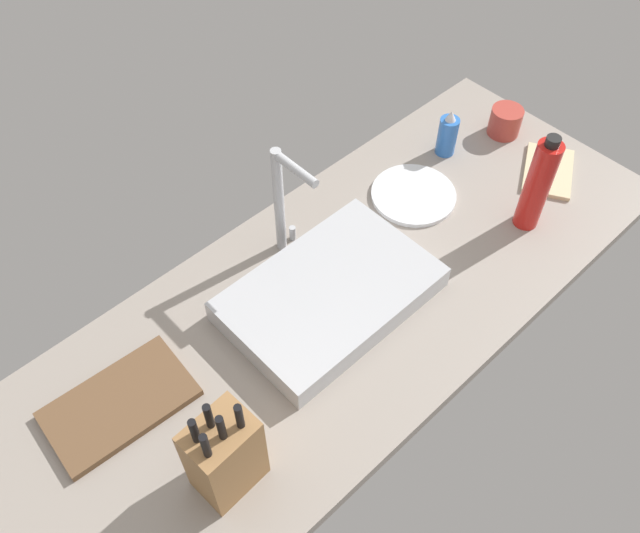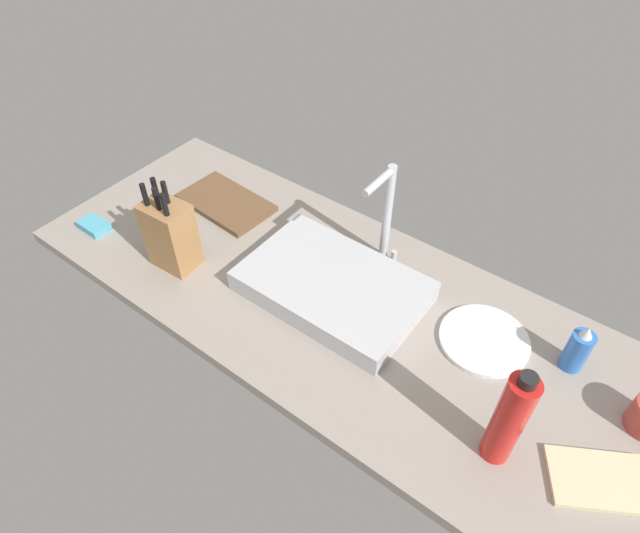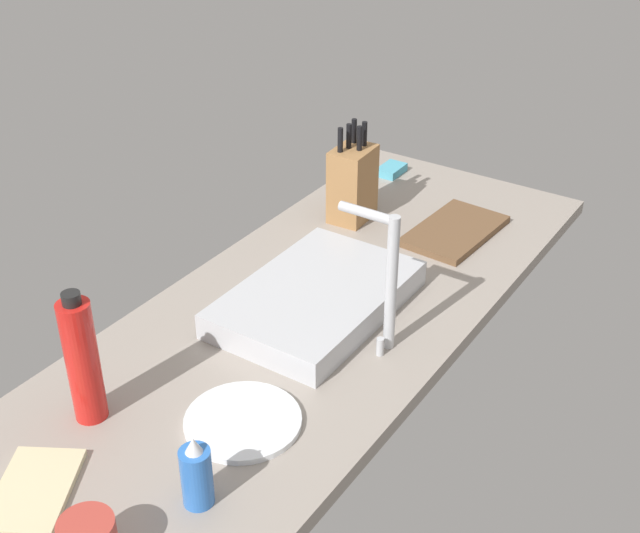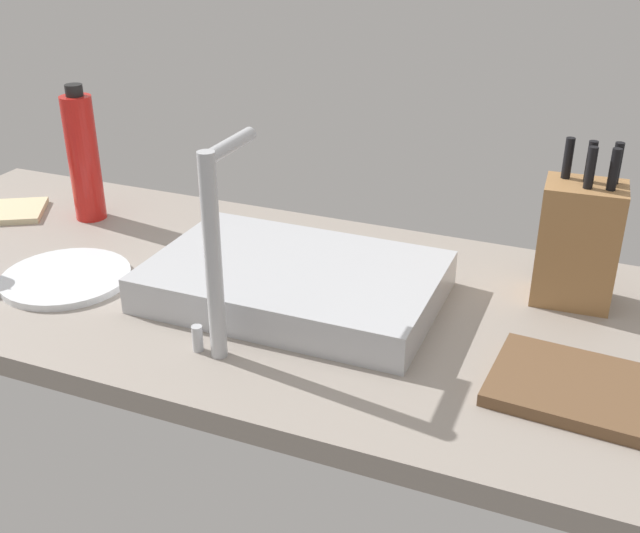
% 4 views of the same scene
% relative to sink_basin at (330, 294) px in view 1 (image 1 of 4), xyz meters
% --- Properties ---
extents(countertop_slab, '(1.74, 0.66, 0.04)m').
position_rel_sink_basin_xyz_m(countertop_slab, '(0.01, -0.01, -0.05)').
color(countertop_slab, gray).
rests_on(countertop_slab, ground).
extents(sink_basin, '(0.46, 0.30, 0.06)m').
position_rel_sink_basin_xyz_m(sink_basin, '(0.00, 0.00, 0.00)').
color(sink_basin, '#B7BABF').
rests_on(sink_basin, countertop_slab).
extents(faucet, '(0.06, 0.13, 0.30)m').
position_rel_sink_basin_xyz_m(faucet, '(0.03, 0.19, 0.15)').
color(faucet, '#B7BABF').
rests_on(faucet, countertop_slab).
extents(knife_block, '(0.13, 0.10, 0.26)m').
position_rel_sink_basin_xyz_m(knife_block, '(-0.42, -0.16, 0.07)').
color(knife_block, '#9E7042').
rests_on(knife_block, countertop_slab).
extents(cutting_board, '(0.30, 0.19, 0.02)m').
position_rel_sink_basin_xyz_m(cutting_board, '(-0.49, 0.10, -0.02)').
color(cutting_board, brown).
rests_on(cutting_board, countertop_slab).
extents(soap_bottle, '(0.05, 0.05, 0.14)m').
position_rel_sink_basin_xyz_m(soap_bottle, '(0.58, 0.15, 0.03)').
color(soap_bottle, blue).
rests_on(soap_bottle, countertop_slab).
extents(water_bottle, '(0.06, 0.06, 0.27)m').
position_rel_sink_basin_xyz_m(water_bottle, '(0.52, -0.16, 0.10)').
color(water_bottle, red).
rests_on(water_bottle, countertop_slab).
extents(dinner_plate, '(0.22, 0.22, 0.01)m').
position_rel_sink_basin_xyz_m(dinner_plate, '(0.39, 0.09, -0.02)').
color(dinner_plate, white).
rests_on(dinner_plate, countertop_slab).
extents(dish_towel, '(0.23, 0.20, 0.01)m').
position_rel_sink_basin_xyz_m(dish_towel, '(0.71, -0.09, -0.02)').
color(dish_towel, beige).
rests_on(dish_towel, countertop_slab).
extents(coffee_mug, '(0.09, 0.09, 0.08)m').
position_rel_sink_basin_xyz_m(coffee_mug, '(0.76, 0.09, 0.01)').
color(coffee_mug, '#B23D33').
rests_on(coffee_mug, countertop_slab).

